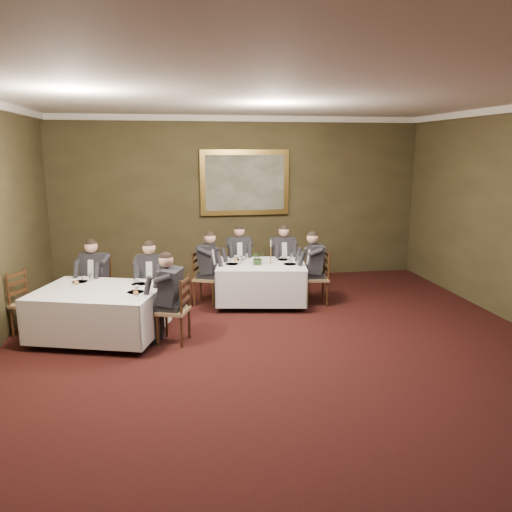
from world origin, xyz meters
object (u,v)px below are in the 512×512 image
object	(u,v)px
table_main	(261,280)
candlestick	(271,254)
chair_main_backleft	(239,277)
diner_sec_backleft	(96,288)
diner_main_backright	(282,267)
painting	(245,183)
diner_main_endleft	(206,277)
diner_main_endright	(316,277)
diner_sec_backright	(152,290)
diner_main_backleft	(239,267)
chair_main_backright	(282,278)
chair_sec_backleft	(98,301)
chair_main_endright	(316,289)
chair_sec_endleft	(30,317)
centerpiece	(258,257)
chair_sec_backright	(153,303)
table_second	(100,310)
diner_sec_endright	(173,309)
chair_main_endleft	(206,289)

from	to	relation	value
table_main	candlestick	xyz separation A→B (m)	(0.18, -0.01, 0.48)
chair_main_backleft	diner_sec_backleft	xyz separation A→B (m)	(-2.60, -1.15, 0.23)
diner_main_backright	painting	size ratio (longest dim) A/B	0.70
diner_main_endleft	diner_main_endright	size ratio (longest dim) A/B	1.00
diner_sec_backright	diner_main_backleft	bearing A→B (deg)	-130.77
chair_main_backright	diner_main_endleft	distance (m)	1.67
diner_main_endleft	chair_sec_backleft	size ratio (longest dim) A/B	1.35
table_main	chair_main_endright	xyz separation A→B (m)	(1.00, -0.18, -0.17)
diner_main_backright	chair_sec_endleft	xyz separation A→B (m)	(-4.36, -1.67, -0.23)
table_main	centerpiece	bearing A→B (deg)	-130.97
chair_sec_backright	table_second	bearing A→B (deg)	53.45
chair_main_backright	painting	xyz separation A→B (m)	(-0.57, 1.24, 1.82)
chair_sec_backleft	diner_sec_backright	xyz separation A→B (m)	(0.93, -0.30, 0.23)
diner_sec_backright	diner_sec_endright	world-z (taller)	same
diner_main_backleft	centerpiece	size ratio (longest dim) A/B	4.79
chair_main_backright	chair_sec_backleft	bearing A→B (deg)	15.14
diner_main_backright	diner_main_endleft	size ratio (longest dim) A/B	1.00
diner_main_backleft	diner_sec_endright	xyz separation A→B (m)	(-1.32, -2.51, 0.00)
diner_main_backright	chair_main_backleft	bearing A→B (deg)	-11.70
chair_sec_backleft	centerpiece	world-z (taller)	centerpiece
diner_main_endright	candlestick	bearing A→B (deg)	83.90
painting	table_main	bearing A→B (deg)	-90.00
diner_main_backleft	chair_sec_backleft	size ratio (longest dim) A/B	1.35
diner_main_endright	chair_sec_endleft	world-z (taller)	diner_main_endright
chair_main_backright	chair_sec_backleft	distance (m)	3.59
diner_sec_backleft	chair_sec_backright	size ratio (longest dim) A/B	1.35
chair_sec_backleft	chair_main_backright	bearing A→B (deg)	-145.22
diner_main_endleft	painting	bearing A→B (deg)	172.91
diner_sec_backright	candlestick	world-z (taller)	diner_sec_backright
diner_main_backright	chair_sec_backleft	size ratio (longest dim) A/B	1.35
painting	diner_main_endleft	bearing A→B (deg)	-118.74
chair_main_endleft	chair_main_backright	bearing A→B (deg)	131.33
chair_sec_endleft	centerpiece	world-z (taller)	centerpiece
centerpiece	chair_sec_backleft	bearing A→B (deg)	-176.61
chair_sec_backright	diner_sec_backright	distance (m)	0.23
chair_main_endright	table_second	bearing A→B (deg)	111.96
chair_main_backleft	painting	bearing A→B (deg)	-101.25
table_main	chair_main_endright	world-z (taller)	chair_main_endright
table_main	chair_sec_backleft	size ratio (longest dim) A/B	1.81
chair_main_endright	chair_sec_endleft	xyz separation A→B (m)	(-4.80, -0.77, 0.00)
diner_main_backleft	centerpiece	world-z (taller)	diner_main_backleft
candlestick	painting	size ratio (longest dim) A/B	0.23
chair_main_backleft	diner_main_backleft	world-z (taller)	diner_main_backleft
chair_main_endleft	chair_main_endright	xyz separation A→B (m)	(2.01, -0.35, 0.00)
table_second	chair_main_endright	bearing A→B (deg)	16.77
chair_main_endright	chair_sec_backleft	world-z (taller)	same
chair_main_endright	table_main	bearing A→B (deg)	85.27
table_main	diner_main_endleft	distance (m)	1.01
diner_main_backleft	chair_sec_backright	distance (m)	2.20
diner_sec_backright	diner_sec_backleft	bearing A→B (deg)	-9.03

